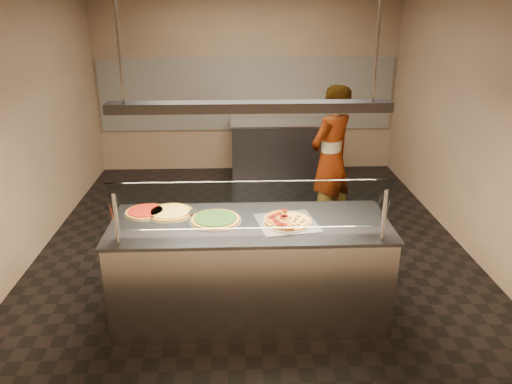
{
  "coord_description": "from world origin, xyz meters",
  "views": [
    {
      "loc": [
        -0.18,
        -5.37,
        2.74
      ],
      "look_at": [
        -0.0,
        -0.87,
        1.02
      ],
      "focal_mm": 35.0,
      "sensor_mm": 36.0,
      "label": 1
    }
  ],
  "objects_px": {
    "sneeze_guard": "(251,206)",
    "perforated_tray": "(287,222)",
    "half_pizza_pepperoni": "(276,220)",
    "pizza_cheese": "(170,212)",
    "pizza_tomato": "(146,211)",
    "worker": "(331,159)",
    "heat_lamp_housing": "(250,107)",
    "pizza_spatula": "(184,210)",
    "prep_table": "(278,149)",
    "serving_counter": "(250,269)",
    "half_pizza_sausage": "(299,220)",
    "pizza_spinach": "(216,219)"
  },
  "relations": [
    {
      "from": "perforated_tray",
      "to": "half_pizza_sausage",
      "type": "xyz_separation_m",
      "value": [
        0.1,
        -0.0,
        0.02
      ]
    },
    {
      "from": "pizza_spinach",
      "to": "heat_lamp_housing",
      "type": "height_order",
      "value": "heat_lamp_housing"
    },
    {
      "from": "half_pizza_pepperoni",
      "to": "pizza_spinach",
      "type": "relative_size",
      "value": 0.96
    },
    {
      "from": "half_pizza_sausage",
      "to": "perforated_tray",
      "type": "bearing_deg",
      "value": 177.79
    },
    {
      "from": "pizza_cheese",
      "to": "heat_lamp_housing",
      "type": "distance_m",
      "value": 1.26
    },
    {
      "from": "serving_counter",
      "to": "perforated_tray",
      "type": "bearing_deg",
      "value": -5.2
    },
    {
      "from": "serving_counter",
      "to": "heat_lamp_housing",
      "type": "relative_size",
      "value": 1.07
    },
    {
      "from": "sneeze_guard",
      "to": "pizza_cheese",
      "type": "xyz_separation_m",
      "value": [
        -0.73,
        0.57,
        -0.28
      ]
    },
    {
      "from": "perforated_tray",
      "to": "pizza_tomato",
      "type": "distance_m",
      "value": 1.31
    },
    {
      "from": "perforated_tray",
      "to": "pizza_spatula",
      "type": "bearing_deg",
      "value": 163.63
    },
    {
      "from": "perforated_tray",
      "to": "half_pizza_pepperoni",
      "type": "bearing_deg",
      "value": -179.8
    },
    {
      "from": "sneeze_guard",
      "to": "perforated_tray",
      "type": "bearing_deg",
      "value": 44.1
    },
    {
      "from": "prep_table",
      "to": "heat_lamp_housing",
      "type": "relative_size",
      "value": 0.67
    },
    {
      "from": "half_pizza_sausage",
      "to": "half_pizza_pepperoni",
      "type": "bearing_deg",
      "value": 178.98
    },
    {
      "from": "pizza_cheese",
      "to": "heat_lamp_housing",
      "type": "xyz_separation_m",
      "value": [
        0.73,
        -0.23,
        1.01
      ]
    },
    {
      "from": "half_pizza_sausage",
      "to": "pizza_tomato",
      "type": "relative_size",
      "value": 1.13
    },
    {
      "from": "serving_counter",
      "to": "worker",
      "type": "relative_size",
      "value": 1.34
    },
    {
      "from": "half_pizza_pepperoni",
      "to": "pizza_cheese",
      "type": "distance_m",
      "value": 0.98
    },
    {
      "from": "serving_counter",
      "to": "heat_lamp_housing",
      "type": "height_order",
      "value": "heat_lamp_housing"
    },
    {
      "from": "half_pizza_sausage",
      "to": "heat_lamp_housing",
      "type": "xyz_separation_m",
      "value": [
        -0.43,
        0.03,
        0.99
      ]
    },
    {
      "from": "sneeze_guard",
      "to": "pizza_cheese",
      "type": "distance_m",
      "value": 0.96
    },
    {
      "from": "half_pizza_sausage",
      "to": "pizza_tomato",
      "type": "xyz_separation_m",
      "value": [
        -1.38,
        0.28,
        -0.01
      ]
    },
    {
      "from": "pizza_spinach",
      "to": "half_pizza_sausage",
      "type": "bearing_deg",
      "value": -6.06
    },
    {
      "from": "half_pizza_pepperoni",
      "to": "heat_lamp_housing",
      "type": "distance_m",
      "value": 1.01
    },
    {
      "from": "pizza_spinach",
      "to": "pizza_spatula",
      "type": "distance_m",
      "value": 0.36
    },
    {
      "from": "pizza_spinach",
      "to": "prep_table",
      "type": "xyz_separation_m",
      "value": [
        0.87,
        3.88,
        -0.48
      ]
    },
    {
      "from": "pizza_spatula",
      "to": "prep_table",
      "type": "relative_size",
      "value": 0.15
    },
    {
      "from": "half_pizza_pepperoni",
      "to": "pizza_spatula",
      "type": "xyz_separation_m",
      "value": [
        -0.83,
        0.27,
        -0.01
      ]
    },
    {
      "from": "heat_lamp_housing",
      "to": "perforated_tray",
      "type": "bearing_deg",
      "value": -5.2
    },
    {
      "from": "pizza_tomato",
      "to": "pizza_spatula",
      "type": "height_order",
      "value": "pizza_spatula"
    },
    {
      "from": "half_pizza_pepperoni",
      "to": "prep_table",
      "type": "distance_m",
      "value": 4.0
    },
    {
      "from": "half_pizza_pepperoni",
      "to": "heat_lamp_housing",
      "type": "xyz_separation_m",
      "value": [
        -0.22,
        0.03,
        0.99
      ]
    },
    {
      "from": "sneeze_guard",
      "to": "pizza_spatula",
      "type": "relative_size",
      "value": 9.71
    },
    {
      "from": "half_pizza_pepperoni",
      "to": "pizza_spatula",
      "type": "height_order",
      "value": "half_pizza_pepperoni"
    },
    {
      "from": "pizza_tomato",
      "to": "half_pizza_sausage",
      "type": "bearing_deg",
      "value": -11.58
    },
    {
      "from": "serving_counter",
      "to": "perforated_tray",
      "type": "height_order",
      "value": "perforated_tray"
    },
    {
      "from": "worker",
      "to": "pizza_cheese",
      "type": "bearing_deg",
      "value": 0.88
    },
    {
      "from": "pizza_tomato",
      "to": "sneeze_guard",
      "type": "bearing_deg",
      "value": -31.88
    },
    {
      "from": "pizza_cheese",
      "to": "half_pizza_sausage",
      "type": "bearing_deg",
      "value": -12.67
    },
    {
      "from": "half_pizza_sausage",
      "to": "pizza_cheese",
      "type": "distance_m",
      "value": 1.18
    },
    {
      "from": "serving_counter",
      "to": "pizza_spatula",
      "type": "bearing_deg",
      "value": 158.06
    },
    {
      "from": "half_pizza_pepperoni",
      "to": "pizza_spinach",
      "type": "bearing_deg",
      "value": 172.04
    },
    {
      "from": "perforated_tray",
      "to": "pizza_spinach",
      "type": "distance_m",
      "value": 0.63
    },
    {
      "from": "pizza_spatula",
      "to": "sneeze_guard",
      "type": "bearing_deg",
      "value": -44.22
    },
    {
      "from": "half_pizza_pepperoni",
      "to": "pizza_cheese",
      "type": "xyz_separation_m",
      "value": [
        -0.95,
        0.26,
        -0.02
      ]
    },
    {
      "from": "pizza_tomato",
      "to": "heat_lamp_housing",
      "type": "distance_m",
      "value": 1.41
    },
    {
      "from": "pizza_spinach",
      "to": "perforated_tray",
      "type": "bearing_deg",
      "value": -6.69
    },
    {
      "from": "prep_table",
      "to": "worker",
      "type": "height_order",
      "value": "worker"
    },
    {
      "from": "half_pizza_pepperoni",
      "to": "worker",
      "type": "relative_size",
      "value": 0.24
    },
    {
      "from": "pizza_tomato",
      "to": "prep_table",
      "type": "relative_size",
      "value": 0.25
    }
  ]
}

